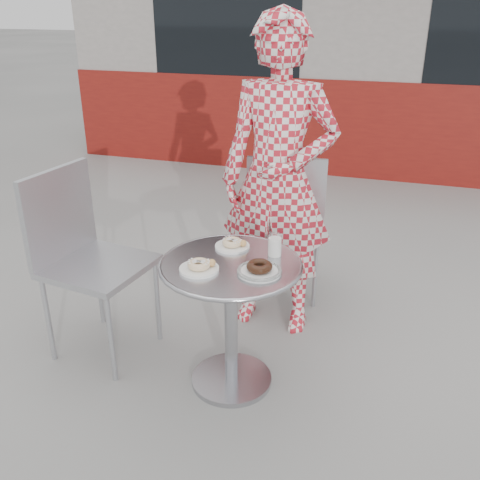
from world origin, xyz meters
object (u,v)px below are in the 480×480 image
(chair_left, at_px, (101,299))
(plate_near, at_px, (200,266))
(plate_checker, at_px, (259,270))
(milk_cup, at_px, (275,246))
(plate_far, at_px, (233,244))
(chair_far, at_px, (286,250))
(bistro_table, at_px, (231,294))
(seated_person, at_px, (278,181))

(chair_left, bearing_deg, plate_near, -96.78)
(plate_near, height_order, plate_checker, plate_checker)
(plate_near, relative_size, milk_cup, 1.67)
(plate_far, distance_m, milk_cup, 0.21)
(chair_left, distance_m, plate_far, 0.80)
(plate_near, bearing_deg, chair_far, 82.27)
(chair_left, relative_size, milk_cup, 9.46)
(bistro_table, xyz_separation_m, chair_left, (-0.74, 0.07, -0.20))
(plate_far, height_order, milk_cup, milk_cup)
(bistro_table, xyz_separation_m, plate_near, (-0.11, -0.11, 0.18))
(seated_person, bearing_deg, milk_cup, -75.97)
(plate_far, xyz_separation_m, plate_checker, (0.19, -0.21, -0.00))
(plate_far, bearing_deg, plate_near, -103.64)
(bistro_table, relative_size, chair_far, 0.70)
(milk_cup, bearing_deg, plate_checker, -96.17)
(chair_left, distance_m, milk_cup, 1.00)
(seated_person, bearing_deg, chair_far, 95.30)
(seated_person, bearing_deg, bistro_table, -93.98)
(plate_far, bearing_deg, chair_far, 84.24)
(plate_checker, height_order, milk_cup, milk_cup)
(milk_cup, bearing_deg, plate_near, -138.79)
(chair_left, xyz_separation_m, seated_person, (0.80, 0.55, 0.56))
(chair_left, height_order, seated_person, seated_person)
(seated_person, distance_m, plate_far, 0.51)
(plate_near, relative_size, plate_checker, 0.89)
(bistro_table, distance_m, chair_far, 1.00)
(chair_far, height_order, chair_left, chair_left)
(plate_checker, bearing_deg, plate_near, -168.42)
(bistro_table, height_order, plate_far, plate_far)
(bistro_table, height_order, plate_checker, plate_checker)
(seated_person, relative_size, plate_far, 10.42)
(bistro_table, relative_size, plate_far, 4.00)
(plate_near, xyz_separation_m, milk_cup, (0.27, 0.24, 0.03))
(plate_checker, bearing_deg, bistro_table, 160.21)
(bistro_table, height_order, milk_cup, milk_cup)
(chair_far, distance_m, plate_checker, 1.10)
(bistro_table, bearing_deg, seated_person, 84.27)
(chair_far, distance_m, seated_person, 0.67)
(milk_cup, bearing_deg, bistro_table, -141.17)
(plate_far, bearing_deg, plate_checker, -48.33)
(plate_checker, bearing_deg, seated_person, 97.22)
(milk_cup, bearing_deg, plate_far, 173.23)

